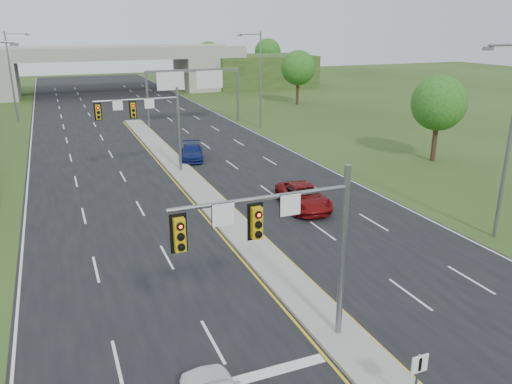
{
  "coord_description": "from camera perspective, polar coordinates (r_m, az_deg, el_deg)",
  "views": [
    {
      "loc": [
        -9.4,
        -14.38,
        11.65
      ],
      "look_at": [
        0.4,
        9.5,
        3.0
      ],
      "focal_mm": 35.0,
      "sensor_mm": 36.0,
      "label": 1
    }
  ],
  "objects": [
    {
      "name": "lightpole_r_far",
      "position": [
        59.19,
        0.34,
        13.15
      ],
      "size": [
        2.85,
        0.25,
        11.0
      ],
      "color": "slate",
      "rests_on": "ground"
    },
    {
      "name": "tree_back_c",
      "position": [
        113.57,
        -5.38,
        15.35
      ],
      "size": [
        5.6,
        5.6,
        8.32
      ],
      "color": "#382316",
      "rests_on": "ground"
    },
    {
      "name": "overpass",
      "position": [
        95.19,
        -17.02,
        12.87
      ],
      "size": [
        80.0,
        14.0,
        8.1
      ],
      "color": "gray",
      "rests_on": "ground"
    },
    {
      "name": "lightpole_r_near",
      "position": [
        30.36,
        26.85,
        6.01
      ],
      "size": [
        2.85,
        0.25,
        11.0
      ],
      "color": "slate",
      "rests_on": "ground"
    },
    {
      "name": "signal_mast_near",
      "position": [
        17.42,
        3.86,
        -4.94
      ],
      "size": [
        6.62,
        0.6,
        7.0
      ],
      "color": "slate",
      "rests_on": "ground"
    },
    {
      "name": "signal_mast_far",
      "position": [
        40.54,
        -11.98,
        8.29
      ],
      "size": [
        6.62,
        0.6,
        7.0
      ],
      "color": "slate",
      "rests_on": "ground"
    },
    {
      "name": "car_far_a",
      "position": [
        33.46,
        5.45,
        -0.5
      ],
      "size": [
        3.25,
        5.83,
        1.54
      ],
      "primitive_type": "imported",
      "rotation": [
        0.0,
        0.0,
        -0.13
      ],
      "color": "maroon",
      "rests_on": "road"
    },
    {
      "name": "ground",
      "position": [
        20.76,
        9.33,
        -15.9
      ],
      "size": [
        240.0,
        240.0,
        0.0
      ],
      "primitive_type": "plane",
      "color": "#2F4017",
      "rests_on": "ground"
    },
    {
      "name": "car_far_b",
      "position": [
        45.88,
        -7.32,
        4.56
      ],
      "size": [
        3.0,
        4.97,
        1.35
      ],
      "primitive_type": "imported",
      "rotation": [
        0.0,
        0.0,
        -0.26
      ],
      "color": "#0D1752",
      "rests_on": "road"
    },
    {
      "name": "road",
      "position": [
        51.6,
        -11.29,
        5.13
      ],
      "size": [
        24.0,
        160.0,
        0.02
      ],
      "primitive_type": "cube",
      "color": "black",
      "rests_on": "ground"
    },
    {
      "name": "tree_r_near",
      "position": [
        47.01,
        20.17,
        9.5
      ],
      "size": [
        4.8,
        4.8,
        7.6
      ],
      "color": "#382316",
      "rests_on": "ground"
    },
    {
      "name": "lightpole_l_far",
      "position": [
        69.71,
        -26.08,
        12.14
      ],
      "size": [
        2.85,
        0.25,
        11.0
      ],
      "color": "slate",
      "rests_on": "ground"
    },
    {
      "name": "lane_markings",
      "position": [
        45.68,
        -10.5,
        3.47
      ],
      "size": [
        23.72,
        160.0,
        0.01
      ],
      "color": "gold",
      "rests_on": "road"
    },
    {
      "name": "tree_r_mid",
      "position": [
        78.13,
        4.84,
        13.95
      ],
      "size": [
        5.2,
        5.2,
        8.12
      ],
      "color": "#382316",
      "rests_on": "ground"
    },
    {
      "name": "keep_right_sign",
      "position": [
        16.97,
        18.0,
        -19.19
      ],
      "size": [
        0.6,
        0.13,
        2.2
      ],
      "color": "slate",
      "rests_on": "ground"
    },
    {
      "name": "sign_gantry",
      "position": [
        61.77,
        -7.28,
        12.43
      ],
      "size": [
        11.58,
        0.44,
        6.67
      ],
      "color": "slate",
      "rests_on": "ground"
    },
    {
      "name": "median",
      "position": [
        40.24,
        -7.86,
        1.67
      ],
      "size": [
        2.0,
        54.0,
        0.16
      ],
      "primitive_type": "cube",
      "color": "gray",
      "rests_on": "road"
    },
    {
      "name": "tree_back_d",
      "position": [
        118.43,
        1.35,
        15.71
      ],
      "size": [
        6.0,
        6.0,
        8.85
      ],
      "color": "#382316",
      "rests_on": "ground"
    }
  ]
}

